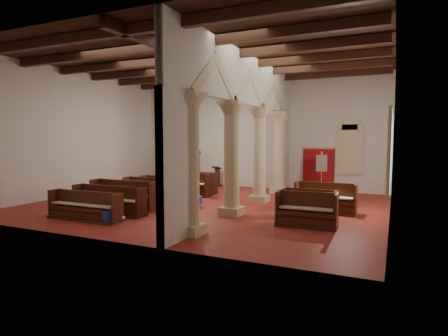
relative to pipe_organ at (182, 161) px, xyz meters
The scene contains 31 objects.
floor 7.24m from the pipe_organ, 50.71° to the right, with size 14.00×14.00×0.00m, color maroon.
ceiling 8.48m from the pipe_organ, 50.71° to the right, with size 14.00×14.00×0.00m, color #321D10.
wall_back 4.81m from the pipe_organ, ahead, with size 14.00×0.02×6.00m, color beige.
wall_front 12.46m from the pipe_organ, 68.63° to the right, with size 14.00×0.02×6.00m, color beige.
wall_left 6.26m from the pipe_organ, 114.44° to the right, with size 0.02×12.00×6.00m, color beige.
wall_right 12.85m from the pipe_organ, 25.56° to the right, with size 0.02×12.00×6.00m, color beige.
ceiling_beams 8.38m from the pipe_organ, 50.71° to the right, with size 13.80×11.80×0.30m, color #321A10, non-canonical shape.
arcade 8.65m from the pipe_organ, 41.12° to the right, with size 0.90×11.90×6.00m.
window_right_a 13.47m from the pipe_organ, 31.37° to the right, with size 0.03×1.00×2.20m, color #316F55.
window_right_b 11.89m from the pipe_organ, 14.65° to the right, with size 0.03×1.00×2.20m, color #316F55.
window_back 9.55m from the pipe_organ, ahead, with size 1.00×0.03×2.20m, color #316F55.
pipe_organ is the anchor object (origin of this frame).
lectern 2.53m from the pipe_organ, ahead, with size 0.52×0.53×1.17m.
dossal_curtain 8.01m from the pipe_organ, ahead, with size 1.80×0.07×2.17m.
processional_banner 8.76m from the pipe_organ, 12.05° to the right, with size 0.48×0.61×2.16m.
hymnal_box_a 10.50m from the pipe_organ, 72.13° to the right, with size 0.33×0.27×0.33m, color navy.
hymnal_box_b 9.18m from the pipe_organ, 62.18° to the right, with size 0.35×0.28×0.35m, color navy.
hymnal_box_c 7.55m from the pipe_organ, 54.11° to the right, with size 0.32×0.26×0.32m, color navy.
tube_heater_a 9.97m from the pipe_organ, 72.13° to the right, with size 0.10×0.10×1.00m, color white.
tube_heater_b 8.66m from the pipe_organ, 78.62° to the right, with size 0.09×0.09×0.93m, color white.
nave_pew_0 10.03m from the pipe_organ, 78.20° to the right, with size 2.87×0.67×0.96m.
nave_pew_1 9.00m from the pipe_organ, 76.30° to the right, with size 3.01×0.70×1.03m.
nave_pew_2 7.91m from the pipe_organ, 75.88° to the right, with size 3.13×0.93×1.10m.
nave_pew_3 7.26m from the pipe_organ, 71.53° to the right, with size 2.59×0.71×1.01m.
nave_pew_4 6.24m from the pipe_organ, 70.92° to the right, with size 2.83×0.74×1.03m.
nave_pew_5 5.19m from the pipe_organ, 67.43° to the right, with size 2.60×0.82×0.99m.
nave_pew_6 4.47m from the pipe_organ, 57.62° to the right, with size 2.76×0.80×1.10m.
nave_pew_7 3.64m from the pipe_organ, 51.24° to the right, with size 2.71×0.75×1.05m.
aisle_pew_0 11.96m from the pipe_organ, 39.90° to the right, with size 1.89×0.78×1.10m.
aisle_pew_1 11.11m from the pipe_organ, 35.77° to the right, with size 1.86×0.75×1.02m.
aisle_pew_2 10.70m from the pipe_organ, 29.18° to the right, with size 2.22×0.80×1.13m.
Camera 1 is at (7.11, -13.72, 2.80)m, focal length 30.00 mm.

